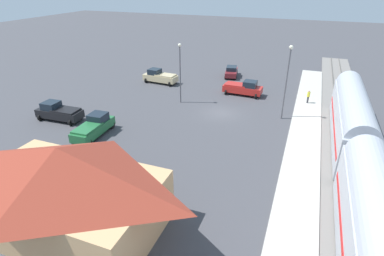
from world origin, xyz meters
The scene contains 13 objects.
ground_plane centered at (0.00, 0.00, 0.00)m, with size 200.00×200.00×0.00m, color #424247.
railway_track centered at (-14.00, 0.00, 0.09)m, with size 4.80×70.00×0.30m.
platform centered at (-10.00, 0.00, 0.15)m, with size 3.20×46.00×0.30m.
passenger_train centered at (-14.00, 19.65, 2.86)m, with size 2.93×51.22×4.98m.
station_building centered at (4.00, 22.00, 3.13)m, with size 12.75×7.89×6.02m.
pedestrian_on_platform centered at (-9.84, -6.60, 1.28)m, with size 0.36×0.36×1.71m.
pickup_red centered at (-1.14, -7.39, 1.03)m, with size 5.48×2.66×2.14m.
pickup_black centered at (17.04, 8.77, 1.03)m, with size 5.48×2.67×2.14m.
pickup_green centered at (10.73, 10.60, 1.03)m, with size 2.23×5.49×2.14m.
sedan_maroon centered at (2.67, -15.47, 0.88)m, with size 2.63×4.76×1.74m.
pickup_tan centered at (12.34, -8.09, 1.03)m, with size 5.53×2.79×2.14m.
light_pole_near_platform centered at (-7.20, -0.98, 5.32)m, with size 0.44×0.44×8.58m.
light_pole_lot_center centered at (6.01, -1.53, 4.89)m, with size 0.44×0.44×7.77m.
Camera 1 is at (-9.25, 33.82, 15.12)m, focal length 28.74 mm.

